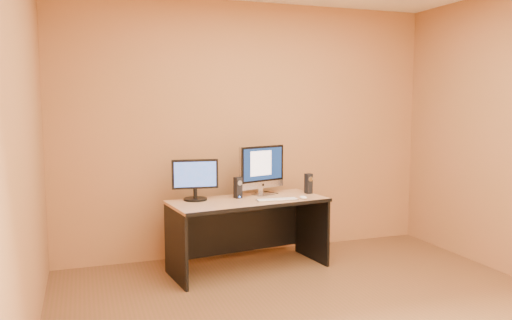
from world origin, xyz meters
name	(u,v)px	position (x,y,z in m)	size (l,w,h in m)	color
walls	(346,144)	(0.00, 0.00, 1.30)	(4.00, 4.00, 2.60)	#A46942
desk	(248,235)	(-0.21, 1.43, 0.34)	(1.45, 0.64, 0.67)	tan
imac	(263,170)	(0.00, 1.60, 0.92)	(0.52, 0.19, 0.50)	#B0B1B5
second_monitor	(195,180)	(-0.69, 1.57, 0.86)	(0.44, 0.22, 0.38)	black
speaker_left	(238,188)	(-0.28, 1.54, 0.77)	(0.06, 0.07, 0.20)	black
speaker_right	(309,184)	(0.46, 1.54, 0.77)	(0.06, 0.07, 0.20)	black
keyboard	(277,200)	(0.03, 1.30, 0.68)	(0.39, 0.11, 0.02)	#B5B6BA
mouse	(303,197)	(0.28, 1.29, 0.69)	(0.05, 0.09, 0.03)	white
cable_a	(271,192)	(0.12, 1.71, 0.68)	(0.01, 0.01, 0.20)	black
cable_b	(256,193)	(-0.04, 1.71, 0.68)	(0.01, 0.01, 0.16)	black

